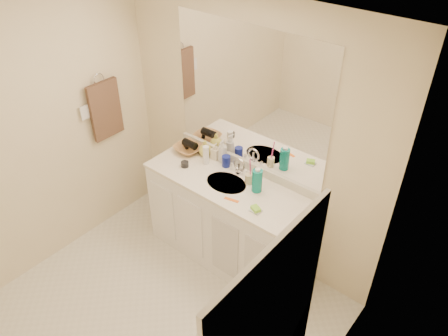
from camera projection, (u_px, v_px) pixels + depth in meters
floor at (149, 324)px, 3.60m from camera, size 2.60×2.60×0.00m
ceiling at (102, 37)px, 2.21m from camera, size 2.60×2.60×0.02m
wall_back at (248, 137)px, 3.72m from camera, size 2.60×0.02×2.40m
wall_left at (26, 148)px, 3.58m from camera, size 0.02×2.60×2.40m
wall_right at (299, 323)px, 2.23m from camera, size 0.02×2.60×2.40m
vanity_cabinet at (227, 221)px, 4.00m from camera, size 1.50×0.55×0.85m
countertop at (228, 183)px, 3.74m from camera, size 1.52×0.57×0.03m
backsplash at (246, 164)px, 3.88m from camera, size 1.52×0.03×0.08m
sink_basin at (226, 184)px, 3.73m from camera, size 0.37×0.37×0.02m
faucet at (239, 168)px, 3.80m from camera, size 0.02×0.02×0.11m
mirror at (249, 99)px, 3.51m from camera, size 1.48×0.01×1.20m
blue_mug at (226, 161)px, 3.89m from camera, size 0.09×0.09×0.10m
tan_cup at (249, 179)px, 3.69m from camera, size 0.08×0.08×0.09m
toothbrush at (250, 169)px, 3.63m from camera, size 0.02×0.04×0.21m
mouthwash_bottle at (257, 181)px, 3.58m from camera, size 0.09×0.09×0.20m
soap_dish at (256, 211)px, 3.42m from camera, size 0.09×0.07×0.01m
green_soap at (256, 209)px, 3.41m from camera, size 0.09×0.08×0.03m
orange_comb at (231, 200)px, 3.53m from camera, size 0.13×0.05×0.01m
dark_jar at (185, 164)px, 3.90m from camera, size 0.07×0.07×0.05m
extra_white_bottle at (206, 155)px, 3.91m from camera, size 0.07×0.07×0.18m
soap_bottle_white at (223, 151)px, 3.92m from camera, size 0.10×0.10×0.22m
soap_bottle_cream at (216, 151)px, 3.98m from camera, size 0.07×0.07×0.16m
soap_bottle_yellow at (205, 148)px, 4.02m from camera, size 0.13×0.13×0.15m
wicker_basket at (189, 149)px, 4.10m from camera, size 0.27×0.27×0.06m
hair_dryer at (190, 144)px, 4.06m from camera, size 0.15×0.07×0.07m
towel_ring at (99, 79)px, 3.85m from camera, size 0.01×0.11×0.11m
hand_towel at (105, 110)px, 4.01m from camera, size 0.04×0.32×0.55m
switch_plate at (85, 112)px, 3.87m from camera, size 0.01×0.08×0.13m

